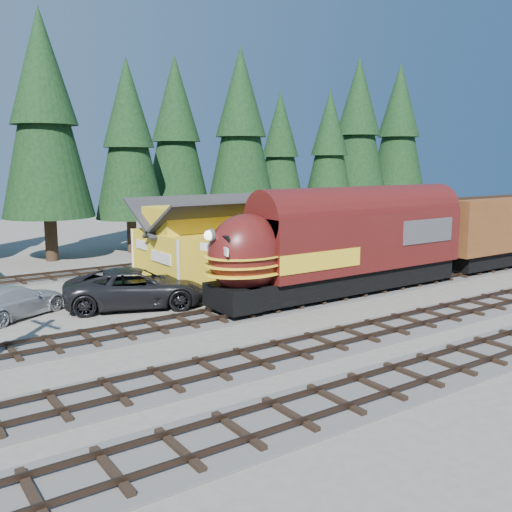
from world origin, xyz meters
TOP-DOWN VIEW (x-y plane):
  - ground at (0.00, 0.00)m, footprint 120.00×120.00m
  - track_siding at (10.00, 4.00)m, footprint 68.00×3.20m
  - track_spur at (-10.00, 18.00)m, footprint 32.00×3.20m
  - depot at (-0.00, 10.50)m, footprint 12.80×7.00m
  - conifer_backdrop at (6.53, 25.28)m, footprint 80.20×22.49m
  - locomotive at (1.86, 4.00)m, footprint 16.87×3.35m
  - boxcar at (18.78, 4.00)m, footprint 14.76×3.16m
  - pickup_truck_a at (-8.07, 8.17)m, footprint 7.89×5.63m
  - pickup_truck_b at (-13.72, 9.64)m, footprint 5.81×4.59m

SIDE VIEW (x-z plane):
  - ground at x=0.00m, z-range 0.00..0.00m
  - track_siding at x=10.00m, z-range -0.11..0.22m
  - track_spur at x=-10.00m, z-range -0.11..0.22m
  - pickup_truck_b at x=-13.72m, z-range 0.00..1.57m
  - pickup_truck_a at x=-8.07m, z-range 0.00..2.00m
  - locomotive at x=1.86m, z-range 0.37..4.96m
  - boxcar at x=18.78m, z-range 0.45..5.09m
  - depot at x=0.00m, z-range 0.31..5.61m
  - conifer_backdrop at x=6.53m, z-range 1.50..18.70m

